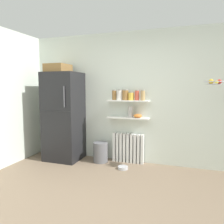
# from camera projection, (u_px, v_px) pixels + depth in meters

# --- Properties ---
(ground_plane) EXTENTS (7.04, 7.04, 0.00)m
(ground_plane) POSITION_uv_depth(u_px,v_px,m) (107.00, 195.00, 3.04)
(ground_plane) COLOR #7A6651
(back_wall) EXTENTS (7.04, 0.10, 2.60)m
(back_wall) POSITION_uv_depth(u_px,v_px,m) (134.00, 98.00, 4.35)
(back_wall) COLOR silver
(back_wall) RESTS_ON ground_plane
(refrigerator) EXTENTS (0.71, 0.67, 1.98)m
(refrigerator) POSITION_uv_depth(u_px,v_px,m) (64.00, 115.00, 4.50)
(refrigerator) COLOR black
(refrigerator) RESTS_ON ground_plane
(radiator) EXTENTS (0.63, 0.12, 0.58)m
(radiator) POSITION_uv_depth(u_px,v_px,m) (128.00, 148.00, 4.36)
(radiator) COLOR white
(radiator) RESTS_ON ground_plane
(wall_shelf_lower) EXTENTS (0.83, 0.22, 0.02)m
(wall_shelf_lower) POSITION_uv_depth(u_px,v_px,m) (128.00, 118.00, 4.26)
(wall_shelf_lower) COLOR white
(wall_shelf_upper) EXTENTS (0.83, 0.22, 0.02)m
(wall_shelf_upper) POSITION_uv_depth(u_px,v_px,m) (128.00, 101.00, 4.23)
(wall_shelf_upper) COLOR white
(storage_jar_0) EXTENTS (0.09, 0.09, 0.20)m
(storage_jar_0) POSITION_uv_depth(u_px,v_px,m) (114.00, 95.00, 4.31)
(storage_jar_0) COLOR olive
(storage_jar_0) RESTS_ON wall_shelf_upper
(storage_jar_1) EXTENTS (0.12, 0.12, 0.21)m
(storage_jar_1) POSITION_uv_depth(u_px,v_px,m) (120.00, 95.00, 4.27)
(storage_jar_1) COLOR silver
(storage_jar_1) RESTS_ON wall_shelf_upper
(storage_jar_2) EXTENTS (0.12, 0.12, 0.21)m
(storage_jar_2) POSITION_uv_depth(u_px,v_px,m) (125.00, 95.00, 4.23)
(storage_jar_2) COLOR olive
(storage_jar_2) RESTS_ON wall_shelf_upper
(storage_jar_3) EXTENTS (0.11, 0.11, 0.17)m
(storage_jar_3) POSITION_uv_depth(u_px,v_px,m) (131.00, 96.00, 4.20)
(storage_jar_3) COLOR yellow
(storage_jar_3) RESTS_ON wall_shelf_upper
(storage_jar_4) EXTENTS (0.08, 0.08, 0.21)m
(storage_jar_4) POSITION_uv_depth(u_px,v_px,m) (137.00, 95.00, 4.16)
(storage_jar_4) COLOR #C64C38
(storage_jar_4) RESTS_ON wall_shelf_upper
(storage_jar_5) EXTENTS (0.08, 0.08, 0.20)m
(storage_jar_5) POSITION_uv_depth(u_px,v_px,m) (143.00, 95.00, 4.12)
(storage_jar_5) COLOR tan
(storage_jar_5) RESTS_ON wall_shelf_upper
(vase) EXTENTS (0.10, 0.10, 0.22)m
(vase) POSITION_uv_depth(u_px,v_px,m) (130.00, 112.00, 4.24)
(vase) COLOR #B2ADA8
(vase) RESTS_ON wall_shelf_lower
(shelf_bowl) EXTENTS (0.17, 0.17, 0.07)m
(shelf_bowl) POSITION_uv_depth(u_px,v_px,m) (138.00, 116.00, 4.20)
(shelf_bowl) COLOR orange
(shelf_bowl) RESTS_ON wall_shelf_lower
(trash_bin) EXTENTS (0.29, 0.29, 0.40)m
(trash_bin) POSITION_uv_depth(u_px,v_px,m) (101.00, 152.00, 4.39)
(trash_bin) COLOR slate
(trash_bin) RESTS_ON ground_plane
(pet_food_bowl) EXTENTS (0.19, 0.19, 0.05)m
(pet_food_bowl) POSITION_uv_depth(u_px,v_px,m) (123.00, 168.00, 4.01)
(pet_food_bowl) COLOR #B7B7BC
(pet_food_bowl) RESTS_ON ground_plane
(hanging_fruit_basket) EXTENTS (0.31, 0.31, 0.09)m
(hanging_fruit_basket) POSITION_uv_depth(u_px,v_px,m) (214.00, 82.00, 3.41)
(hanging_fruit_basket) COLOR #B2B2B7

